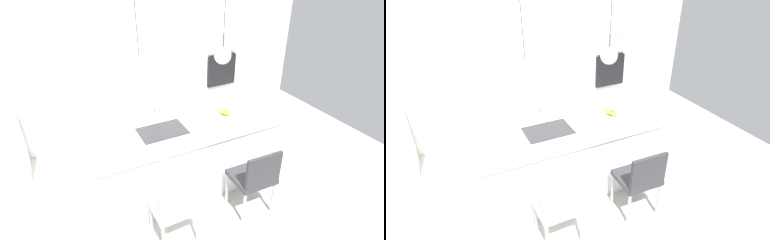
{
  "view_description": "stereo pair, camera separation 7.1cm",
  "coord_description": "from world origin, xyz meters",
  "views": [
    {
      "loc": [
        -1.4,
        -2.93,
        2.81
      ],
      "look_at": [
        0.1,
        0.0,
        0.97
      ],
      "focal_mm": 29.0,
      "sensor_mm": 36.0,
      "label": 1
    },
    {
      "loc": [
        -1.34,
        -2.97,
        2.81
      ],
      "look_at": [
        0.1,
        0.0,
        0.97
      ],
      "focal_mm": 29.0,
      "sensor_mm": 36.0,
      "label": 2
    }
  ],
  "objects": [
    {
      "name": "chair_near",
      "position": [
        -0.49,
        -0.79,
        0.51
      ],
      "size": [
        0.45,
        0.41,
        0.89
      ],
      "color": "silver",
      "rests_on": "ground"
    },
    {
      "name": "fruit_bowl",
      "position": [
        0.53,
        -0.08,
        0.96
      ],
      "size": [
        0.26,
        0.26,
        0.15
      ],
      "color": "beige",
      "rests_on": "kitchen_island"
    },
    {
      "name": "back_wall",
      "position": [
        0.0,
        1.65,
        1.3
      ],
      "size": [
        6.0,
        0.1,
        2.6
      ],
      "primitive_type": "cube",
      "color": "white",
      "rests_on": "ground"
    },
    {
      "name": "faucet",
      "position": [
        -0.29,
        0.21,
        1.06
      ],
      "size": [
        0.02,
        0.17,
        0.22
      ],
      "color": "silver",
      "rests_on": "kitchen_island"
    },
    {
      "name": "floor",
      "position": [
        0.0,
        0.0,
        0.0
      ],
      "size": [
        6.6,
        6.6,
        0.0
      ],
      "primitive_type": "plane",
      "color": "#BCB7AD",
      "rests_on": "ground"
    },
    {
      "name": "pendant_light_left",
      "position": [
        -0.5,
        0.0,
        1.72
      ],
      "size": [
        0.2,
        0.2,
        0.8
      ],
      "color": "silver"
    },
    {
      "name": "sink_basin",
      "position": [
        -0.29,
        0.0,
        0.91
      ],
      "size": [
        0.56,
        0.4,
        0.02
      ],
      "primitive_type": "cube",
      "color": "#2D2D30",
      "rests_on": "kitchen_island"
    },
    {
      "name": "oven",
      "position": [
        1.5,
        1.58,
        0.86
      ],
      "size": [
        0.56,
        0.08,
        0.56
      ],
      "primitive_type": "cube",
      "color": "black",
      "rests_on": "back_wall"
    },
    {
      "name": "kitchen_island",
      "position": [
        0.0,
        0.0,
        0.46
      ],
      "size": [
        2.4,
        0.87,
        0.92
      ],
      "color": "white",
      "rests_on": "ground"
    },
    {
      "name": "chair_middle",
      "position": [
        0.51,
        -0.79,
        0.51
      ],
      "size": [
        0.48,
        0.45,
        0.89
      ],
      "color": "#333338",
      "rests_on": "ground"
    },
    {
      "name": "microwave",
      "position": [
        1.5,
        1.58,
        1.36
      ],
      "size": [
        0.54,
        0.08,
        0.34
      ],
      "primitive_type": "cube",
      "color": "#9E9EA3",
      "rests_on": "back_wall"
    },
    {
      "name": "pendant_light_right",
      "position": [
        0.5,
        0.0,
        1.72
      ],
      "size": [
        0.2,
        0.2,
        0.8
      ],
      "color": "silver"
    }
  ]
}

